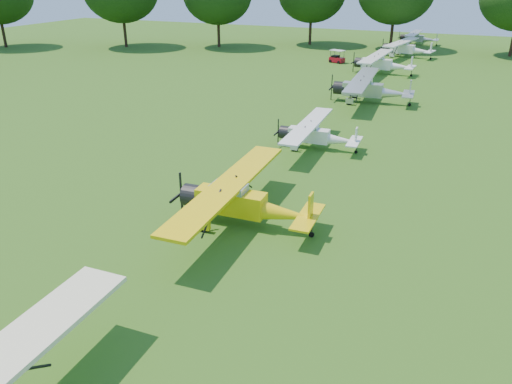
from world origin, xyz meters
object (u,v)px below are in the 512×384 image
aircraft_6 (406,47)px  aircraft_2 (241,200)px  aircraft_5 (381,62)px  aircraft_3 (315,134)px  aircraft_4 (369,88)px  golf_cart (337,58)px  aircraft_7 (417,37)px

aircraft_6 → aircraft_2: bearing=-80.5°
aircraft_5 → aircraft_6: aircraft_5 is taller
aircraft_2 → aircraft_6: bearing=87.8°
aircraft_3 → aircraft_4: size_ratio=0.77×
aircraft_4 → golf_cart: aircraft_4 is taller
aircraft_6 → aircraft_5: bearing=-84.3°
golf_cart → aircraft_7: bearing=91.1°
aircraft_5 → golf_cart: size_ratio=5.35×
aircraft_6 → golf_cart: aircraft_6 is taller
aircraft_7 → golf_cart: bearing=-107.3°
aircraft_4 → aircraft_6: bearing=87.3°
aircraft_4 → aircraft_5: bearing=92.0°
aircraft_7 → aircraft_6: bearing=-87.9°
aircraft_2 → aircraft_4: size_ratio=0.94×
aircraft_5 → aircraft_7: bearing=90.9°
aircraft_4 → aircraft_5: size_ratio=1.05×
aircraft_2 → aircraft_6: aircraft_6 is taller
aircraft_4 → aircraft_5: aircraft_4 is taller
golf_cart → aircraft_5: bearing=-18.7°
aircraft_2 → aircraft_3: size_ratio=1.22×
aircraft_7 → aircraft_4: bearing=-87.2°
aircraft_3 → aircraft_7: aircraft_7 is taller
aircraft_2 → aircraft_4: aircraft_4 is taller
aircraft_2 → golf_cart: 45.88m
aircraft_5 → aircraft_3: bearing=-85.8°
aircraft_5 → aircraft_7: 26.69m
aircraft_3 → aircraft_5: aircraft_5 is taller
aircraft_2 → aircraft_5: size_ratio=0.99×
aircraft_5 → golf_cart: 8.49m
aircraft_4 → aircraft_7: 40.75m
aircraft_2 → golf_cart: size_ratio=5.27×
aircraft_7 → golf_cart: aircraft_7 is taller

